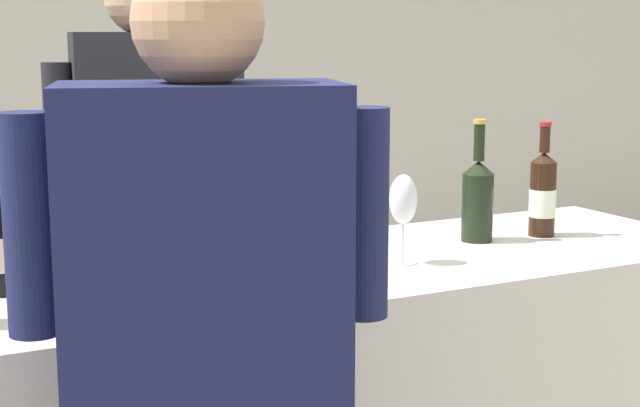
{
  "coord_description": "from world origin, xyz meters",
  "views": [
    {
      "loc": [
        -1.02,
        -2.0,
        1.5
      ],
      "look_at": [
        0.0,
        0.0,
        1.1
      ],
      "focal_mm": 53.9,
      "sensor_mm": 36.0,
      "label": 1
    }
  ],
  "objects_px": {
    "wine_bottle_0": "(79,232)",
    "wine_bottle_7": "(200,224)",
    "wine_bottle_4": "(543,194)",
    "wine_bottle_5": "(255,211)",
    "person_server": "(152,266)",
    "wine_bottle_8": "(478,197)",
    "wine_bottle_6": "(141,211)",
    "wine_bottle_3": "(199,248)",
    "wine_bottle_9": "(267,212)",
    "wine_glass": "(403,203)",
    "potted_shrub": "(311,251)"
  },
  "relations": [
    {
      "from": "wine_bottle_5",
      "to": "wine_bottle_9",
      "type": "distance_m",
      "value": 0.12
    },
    {
      "from": "wine_bottle_6",
      "to": "wine_bottle_7",
      "type": "xyz_separation_m",
      "value": [
        0.1,
        -0.13,
        -0.02
      ]
    },
    {
      "from": "wine_bottle_5",
      "to": "potted_shrub",
      "type": "distance_m",
      "value": 1.32
    },
    {
      "from": "wine_bottle_4",
      "to": "wine_glass",
      "type": "distance_m",
      "value": 0.52
    },
    {
      "from": "wine_bottle_3",
      "to": "potted_shrub",
      "type": "relative_size",
      "value": 0.27
    },
    {
      "from": "wine_glass",
      "to": "person_server",
      "type": "bearing_deg",
      "value": 120.8
    },
    {
      "from": "wine_bottle_5",
      "to": "wine_bottle_7",
      "type": "relative_size",
      "value": 1.1
    },
    {
      "from": "wine_glass",
      "to": "wine_bottle_7",
      "type": "bearing_deg",
      "value": 164.89
    },
    {
      "from": "wine_bottle_0",
      "to": "potted_shrub",
      "type": "xyz_separation_m",
      "value": [
        1.1,
        1.09,
        -0.38
      ]
    },
    {
      "from": "wine_bottle_0",
      "to": "wine_bottle_4",
      "type": "xyz_separation_m",
      "value": [
        1.26,
        -0.01,
        -0.01
      ]
    },
    {
      "from": "wine_bottle_5",
      "to": "wine_glass",
      "type": "xyz_separation_m",
      "value": [
        0.33,
        -0.14,
        0.02
      ]
    },
    {
      "from": "wine_bottle_9",
      "to": "wine_glass",
      "type": "distance_m",
      "value": 0.35
    },
    {
      "from": "wine_bottle_6",
      "to": "wine_bottle_8",
      "type": "relative_size",
      "value": 1.06
    },
    {
      "from": "wine_bottle_7",
      "to": "wine_glass",
      "type": "distance_m",
      "value": 0.49
    },
    {
      "from": "wine_bottle_7",
      "to": "wine_bottle_4",
      "type": "bearing_deg",
      "value": -1.4
    },
    {
      "from": "wine_bottle_8",
      "to": "wine_bottle_9",
      "type": "height_order",
      "value": "wine_bottle_8"
    },
    {
      "from": "wine_bottle_0",
      "to": "wine_bottle_9",
      "type": "height_order",
      "value": "wine_bottle_0"
    },
    {
      "from": "wine_bottle_3",
      "to": "wine_bottle_8",
      "type": "bearing_deg",
      "value": 15.82
    },
    {
      "from": "wine_bottle_3",
      "to": "wine_bottle_9",
      "type": "bearing_deg",
      "value": 48.79
    },
    {
      "from": "person_server",
      "to": "wine_bottle_5",
      "type": "bearing_deg",
      "value": -81.14
    },
    {
      "from": "wine_bottle_6",
      "to": "wine_bottle_7",
      "type": "bearing_deg",
      "value": -53.49
    },
    {
      "from": "wine_glass",
      "to": "potted_shrub",
      "type": "bearing_deg",
      "value": 73.64
    },
    {
      "from": "wine_bottle_8",
      "to": "person_server",
      "type": "relative_size",
      "value": 0.19
    },
    {
      "from": "wine_bottle_3",
      "to": "wine_bottle_5",
      "type": "xyz_separation_m",
      "value": [
        0.23,
        0.26,
        0.01
      ]
    },
    {
      "from": "wine_bottle_0",
      "to": "wine_bottle_3",
      "type": "xyz_separation_m",
      "value": [
        0.19,
        -0.23,
        -0.01
      ]
    },
    {
      "from": "wine_bottle_5",
      "to": "wine_bottle_7",
      "type": "height_order",
      "value": "wine_bottle_5"
    },
    {
      "from": "wine_bottle_6",
      "to": "wine_bottle_9",
      "type": "bearing_deg",
      "value": -5.59
    },
    {
      "from": "wine_bottle_0",
      "to": "wine_bottle_7",
      "type": "relative_size",
      "value": 1.09
    },
    {
      "from": "wine_bottle_4",
      "to": "person_server",
      "type": "xyz_separation_m",
      "value": [
        -0.93,
        0.59,
        -0.23
      ]
    },
    {
      "from": "wine_bottle_0",
      "to": "person_server",
      "type": "relative_size",
      "value": 0.2
    },
    {
      "from": "wine_bottle_5",
      "to": "wine_bottle_8",
      "type": "bearing_deg",
      "value": -0.98
    },
    {
      "from": "potted_shrub",
      "to": "wine_bottle_6",
      "type": "bearing_deg",
      "value": -134.31
    },
    {
      "from": "person_server",
      "to": "potted_shrub",
      "type": "bearing_deg",
      "value": 33.52
    },
    {
      "from": "wine_bottle_0",
      "to": "wine_bottle_6",
      "type": "height_order",
      "value": "wine_bottle_6"
    },
    {
      "from": "wine_bottle_6",
      "to": "wine_bottle_9",
      "type": "xyz_separation_m",
      "value": [
        0.31,
        -0.03,
        -0.02
      ]
    },
    {
      "from": "wine_bottle_3",
      "to": "wine_glass",
      "type": "xyz_separation_m",
      "value": [
        0.56,
        0.12,
        0.03
      ]
    },
    {
      "from": "wine_bottle_3",
      "to": "wine_bottle_5",
      "type": "bearing_deg",
      "value": 47.94
    },
    {
      "from": "wine_bottle_0",
      "to": "wine_bottle_5",
      "type": "distance_m",
      "value": 0.42
    },
    {
      "from": "wine_bottle_6",
      "to": "wine_bottle_5",
      "type": "bearing_deg",
      "value": -26.76
    },
    {
      "from": "wine_bottle_0",
      "to": "wine_bottle_7",
      "type": "distance_m",
      "value": 0.28
    },
    {
      "from": "person_server",
      "to": "wine_bottle_6",
      "type": "bearing_deg",
      "value": -109.43
    },
    {
      "from": "wine_bottle_8",
      "to": "wine_bottle_9",
      "type": "bearing_deg",
      "value": 169.9
    },
    {
      "from": "wine_bottle_3",
      "to": "wine_bottle_6",
      "type": "height_order",
      "value": "wine_bottle_6"
    },
    {
      "from": "wine_bottle_5",
      "to": "wine_bottle_6",
      "type": "xyz_separation_m",
      "value": [
        -0.24,
        0.12,
        0.0
      ]
    },
    {
      "from": "potted_shrub",
      "to": "wine_bottle_5",
      "type": "bearing_deg",
      "value": -122.61
    },
    {
      "from": "wine_bottle_0",
      "to": "wine_bottle_7",
      "type": "bearing_deg",
      "value": 2.93
    },
    {
      "from": "wine_bottle_3",
      "to": "wine_bottle_8",
      "type": "xyz_separation_m",
      "value": [
        0.87,
        0.25,
        -0.0
      ]
    },
    {
      "from": "wine_bottle_4",
      "to": "wine_bottle_9",
      "type": "xyz_separation_m",
      "value": [
        -0.77,
        0.13,
        -0.01
      ]
    },
    {
      "from": "wine_bottle_4",
      "to": "wine_bottle_9",
      "type": "height_order",
      "value": "wine_bottle_4"
    },
    {
      "from": "wine_bottle_5",
      "to": "wine_bottle_0",
      "type": "bearing_deg",
      "value": -176.38
    }
  ]
}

